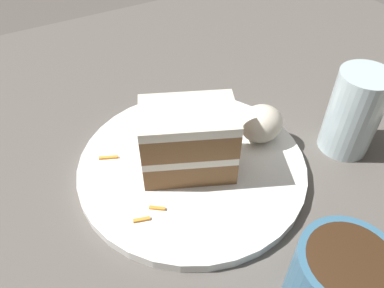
{
  "coord_description": "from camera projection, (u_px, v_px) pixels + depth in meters",
  "views": [
    {
      "loc": [
        -0.21,
        -0.32,
        0.4
      ],
      "look_at": [
        -0.05,
        -0.02,
        0.07
      ],
      "focal_mm": 35.0,
      "sensor_mm": 36.0,
      "label": 1
    }
  ],
  "objects": [
    {
      "name": "ground_plane",
      "position": [
        213.0,
        160.0,
        0.55
      ],
      "size": [
        6.0,
        6.0,
        0.0
      ],
      "primitive_type": "plane",
      "color": "#4C4742",
      "rests_on": "ground"
    },
    {
      "name": "dining_table",
      "position": [
        213.0,
        154.0,
        0.54
      ],
      "size": [
        1.21,
        1.0,
        0.03
      ],
      "primitive_type": "cube",
      "color": "#56514C",
      "rests_on": "ground"
    },
    {
      "name": "plate",
      "position": [
        192.0,
        165.0,
        0.5
      ],
      "size": [
        0.3,
        0.3,
        0.01
      ],
      "primitive_type": "cylinder",
      "color": "white",
      "rests_on": "dining_table"
    },
    {
      "name": "cake_slice",
      "position": [
        188.0,
        140.0,
        0.46
      ],
      "size": [
        0.13,
        0.11,
        0.09
      ],
      "rotation": [
        0.0,
        0.0,
        1.16
      ],
      "color": "brown",
      "rests_on": "plate"
    },
    {
      "name": "cream_dollop",
      "position": [
        261.0,
        124.0,
        0.51
      ],
      "size": [
        0.06,
        0.05,
        0.05
      ],
      "primitive_type": "ellipsoid",
      "color": "silver",
      "rests_on": "plate"
    },
    {
      "name": "orange_garnish",
      "position": [
        204.0,
        109.0,
        0.57
      ],
      "size": [
        0.05,
        0.05,
        0.01
      ],
      "primitive_type": "cylinder",
      "color": "orange",
      "rests_on": "plate"
    },
    {
      "name": "carrot_shreds_scatter",
      "position": [
        158.0,
        163.0,
        0.49
      ],
      "size": [
        0.19,
        0.15,
        0.0
      ],
      "color": "orange",
      "rests_on": "plate"
    },
    {
      "name": "drinking_glass",
      "position": [
        352.0,
        117.0,
        0.5
      ],
      "size": [
        0.07,
        0.07,
        0.12
      ],
      "color": "silver",
      "rests_on": "dining_table"
    },
    {
      "name": "coffee_mug",
      "position": [
        337.0,
        284.0,
        0.34
      ],
      "size": [
        0.09,
        0.09,
        0.1
      ],
      "color": "#386684",
      "rests_on": "dining_table"
    }
  ]
}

